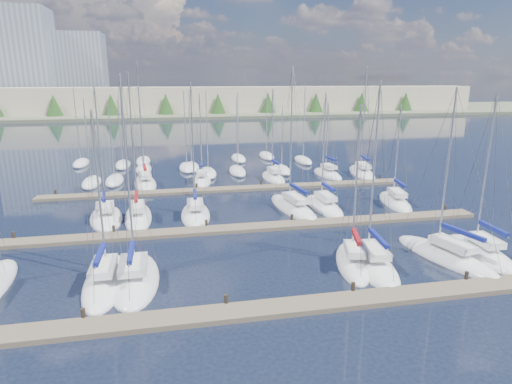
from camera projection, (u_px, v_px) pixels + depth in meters
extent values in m
plane|color=#181F31|center=(208.00, 150.00, 80.23)|extent=(400.00, 400.00, 0.00)
cube|color=#6B5E4C|center=(295.00, 306.00, 25.23)|extent=(44.00, 1.80, 0.35)
cylinder|color=#2D261C|center=(84.00, 317.00, 23.79)|extent=(0.26, 0.26, 1.10)
cylinder|color=#2D261C|center=(226.00, 303.00, 25.30)|extent=(0.26, 0.26, 1.10)
cylinder|color=#2D261C|center=(353.00, 291.00, 26.80)|extent=(0.26, 0.26, 1.10)
cylinder|color=#2D261C|center=(466.00, 279.00, 28.30)|extent=(0.26, 0.26, 1.10)
cube|color=#6B5E4C|center=(252.00, 228.00, 38.50)|extent=(44.00, 1.80, 0.35)
cylinder|color=#2D261C|center=(14.00, 238.00, 35.56)|extent=(0.26, 0.26, 1.10)
cylinder|color=#2D261C|center=(114.00, 232.00, 37.06)|extent=(0.26, 0.26, 1.10)
cylinder|color=#2D261C|center=(206.00, 226.00, 38.56)|extent=(0.26, 0.26, 1.10)
cylinder|color=#2D261C|center=(292.00, 220.00, 40.06)|extent=(0.26, 0.26, 1.10)
cylinder|color=#2D261C|center=(371.00, 215.00, 41.57)|extent=(0.26, 0.26, 1.10)
cylinder|color=#2D261C|center=(445.00, 210.00, 43.07)|extent=(0.26, 0.26, 1.10)
cube|color=#6B5E4C|center=(230.00, 189.00, 51.76)|extent=(44.00, 1.80, 0.35)
cylinder|color=#2D261C|center=(56.00, 195.00, 48.82)|extent=(0.26, 0.26, 1.10)
cylinder|color=#2D261C|center=(128.00, 191.00, 50.32)|extent=(0.26, 0.26, 1.10)
cylinder|color=#2D261C|center=(197.00, 188.00, 51.83)|extent=(0.26, 0.26, 1.10)
cylinder|color=#2D261C|center=(261.00, 185.00, 53.33)|extent=(0.26, 0.26, 1.10)
cylinder|color=#2D261C|center=(322.00, 182.00, 54.83)|extent=(0.26, 0.26, 1.10)
cylinder|color=#2D261C|center=(380.00, 179.00, 56.33)|extent=(0.26, 0.26, 1.10)
ellipsoid|color=white|center=(138.00, 218.00, 41.51)|extent=(2.98, 9.05, 1.60)
cube|color=silver|center=(137.00, 206.00, 40.75)|extent=(1.55, 3.19, 0.50)
cylinder|color=#9EA0A5|center=(133.00, 141.00, 40.26)|extent=(0.14, 0.14, 12.66)
cylinder|color=#9EA0A5|center=(136.00, 198.00, 39.81)|extent=(0.29, 3.75, 0.10)
cube|color=maroon|center=(136.00, 196.00, 39.78)|extent=(0.47, 3.46, 0.30)
ellipsoid|color=white|center=(106.00, 282.00, 28.47)|extent=(2.75, 8.75, 1.60)
cube|color=black|center=(106.00, 282.00, 28.47)|extent=(1.43, 4.20, 0.12)
cube|color=silver|center=(103.00, 267.00, 27.72)|extent=(1.50, 3.07, 0.50)
cylinder|color=#9EA0A5|center=(99.00, 190.00, 27.54)|extent=(0.14, 0.14, 10.22)
cylinder|color=#9EA0A5|center=(100.00, 256.00, 26.79)|extent=(0.12, 3.67, 0.10)
cube|color=navy|center=(100.00, 254.00, 26.76)|extent=(0.32, 3.38, 0.30)
ellipsoid|color=white|center=(135.00, 280.00, 28.74)|extent=(3.34, 8.65, 1.60)
cube|color=silver|center=(133.00, 265.00, 28.00)|extent=(1.81, 3.04, 0.50)
cylinder|color=#9EA0A5|center=(127.00, 173.00, 27.52)|extent=(0.14, 0.14, 12.39)
cylinder|color=#9EA0A5|center=(131.00, 254.00, 27.08)|extent=(0.15, 3.62, 0.10)
cube|color=navy|center=(131.00, 252.00, 27.05)|extent=(0.35, 3.33, 0.30)
ellipsoid|color=white|center=(395.00, 203.00, 46.36)|extent=(3.85, 8.28, 1.60)
cube|color=silver|center=(397.00, 193.00, 45.64)|extent=(1.83, 2.99, 0.50)
cylinder|color=#9EA0A5|center=(397.00, 150.00, 45.49)|extent=(0.14, 0.14, 9.42)
cylinder|color=#9EA0A5|center=(400.00, 184.00, 44.75)|extent=(0.70, 3.31, 0.10)
cube|color=navy|center=(400.00, 183.00, 44.72)|extent=(0.84, 3.08, 0.30)
ellipsoid|color=white|center=(327.00, 175.00, 59.79)|extent=(3.27, 7.34, 1.60)
cube|color=silver|center=(329.00, 166.00, 59.12)|extent=(1.64, 2.62, 0.50)
cylinder|color=#9EA0A5|center=(327.00, 136.00, 58.91)|extent=(0.14, 0.14, 8.74)
cylinder|color=#9EA0A5|center=(331.00, 160.00, 58.33)|extent=(0.43, 2.98, 0.10)
cube|color=navy|center=(331.00, 159.00, 58.30)|extent=(0.60, 2.76, 0.30)
ellipsoid|color=white|center=(202.00, 182.00, 55.75)|extent=(2.94, 6.49, 1.60)
cube|color=silver|center=(202.00, 173.00, 55.11)|extent=(1.48, 2.32, 0.50)
cylinder|color=#9EA0A5|center=(201.00, 134.00, 54.64)|extent=(0.14, 0.14, 10.27)
cylinder|color=#9EA0A5|center=(201.00, 166.00, 54.36)|extent=(0.38, 2.63, 0.10)
cube|color=navy|center=(201.00, 165.00, 54.33)|extent=(0.56, 2.45, 0.30)
ellipsoid|color=white|center=(353.00, 264.00, 31.25)|extent=(4.21, 7.71, 1.60)
cube|color=maroon|center=(353.00, 264.00, 31.25)|extent=(2.11, 3.73, 0.12)
cube|color=silver|center=(354.00, 249.00, 30.56)|extent=(1.91, 2.82, 0.50)
cylinder|color=#9EA0A5|center=(357.00, 179.00, 30.20)|extent=(0.14, 0.14, 10.41)
cylinder|color=#9EA0A5|center=(356.00, 238.00, 29.72)|extent=(0.94, 3.00, 0.10)
cube|color=maroon|center=(357.00, 237.00, 29.69)|extent=(1.06, 2.82, 0.30)
ellipsoid|color=white|center=(145.00, 184.00, 54.56)|extent=(3.63, 9.13, 1.60)
cube|color=black|center=(145.00, 184.00, 54.56)|extent=(1.85, 4.39, 0.12)
cube|color=silver|center=(145.00, 175.00, 53.81)|extent=(1.80, 3.25, 0.50)
cylinder|color=#9EA0A5|center=(141.00, 120.00, 53.13)|extent=(0.14, 0.14, 13.99)
cylinder|color=#9EA0A5|center=(145.00, 168.00, 52.88)|extent=(0.50, 3.72, 0.10)
cube|color=maroon|center=(145.00, 167.00, 52.85)|extent=(0.67, 3.45, 0.30)
ellipsoid|color=white|center=(445.00, 258.00, 32.28)|extent=(4.80, 9.75, 1.60)
cube|color=black|center=(445.00, 258.00, 32.28)|extent=(2.41, 4.71, 0.12)
cube|color=silver|center=(452.00, 244.00, 31.53)|extent=(2.19, 3.54, 0.50)
cylinder|color=#9EA0A5|center=(447.00, 168.00, 31.18)|extent=(0.14, 0.14, 11.49)
cylinder|color=#9EA0A5|center=(463.00, 234.00, 30.60)|extent=(1.04, 3.86, 0.10)
cube|color=navy|center=(463.00, 232.00, 30.57)|extent=(1.16, 3.60, 0.30)
ellipsoid|color=white|center=(371.00, 264.00, 31.17)|extent=(3.80, 9.01, 1.60)
cube|color=maroon|center=(371.00, 264.00, 31.17)|extent=(1.94, 4.34, 0.12)
cube|color=silver|center=(374.00, 250.00, 30.41)|extent=(1.89, 3.22, 0.50)
cylinder|color=#9EA0A5|center=(374.00, 168.00, 30.02)|extent=(0.14, 0.14, 11.97)
cylinder|color=#9EA0A5|center=(378.00, 240.00, 29.47)|extent=(0.52, 3.66, 0.10)
cube|color=navy|center=(379.00, 238.00, 29.44)|extent=(0.69, 3.39, 0.30)
ellipsoid|color=white|center=(362.00, 173.00, 60.74)|extent=(4.52, 10.01, 1.60)
cube|color=black|center=(362.00, 173.00, 60.74)|extent=(2.28, 4.82, 0.12)
cube|color=silver|center=(363.00, 165.00, 59.94)|extent=(2.14, 3.60, 0.50)
cylinder|color=#9EA0A5|center=(364.00, 117.00, 59.44)|extent=(0.14, 0.14, 13.68)
cylinder|color=#9EA0A5|center=(365.00, 159.00, 58.92)|extent=(0.83, 4.01, 0.10)
cube|color=navy|center=(365.00, 158.00, 58.89)|extent=(0.97, 3.72, 0.30)
ellipsoid|color=white|center=(106.00, 219.00, 41.26)|extent=(4.07, 8.26, 1.60)
cube|color=black|center=(106.00, 219.00, 41.26)|extent=(2.07, 3.98, 0.12)
cube|color=silver|center=(105.00, 207.00, 40.56)|extent=(2.02, 2.97, 0.50)
cylinder|color=#9EA0A5|center=(100.00, 148.00, 40.08)|extent=(0.14, 0.14, 11.49)
cylinder|color=#9EA0A5|center=(104.00, 198.00, 39.71)|extent=(0.55, 3.31, 0.10)
cube|color=navy|center=(104.00, 197.00, 39.68)|extent=(0.71, 3.08, 0.30)
ellipsoid|color=white|center=(196.00, 215.00, 42.20)|extent=(3.13, 8.17, 1.60)
cube|color=maroon|center=(196.00, 215.00, 42.20)|extent=(1.62, 3.93, 0.12)
cube|color=silver|center=(195.00, 204.00, 41.48)|extent=(1.66, 2.88, 0.50)
cylinder|color=#9EA0A5|center=(193.00, 145.00, 41.03)|extent=(0.14, 0.14, 11.72)
cylinder|color=#9EA0A5|center=(195.00, 195.00, 40.59)|extent=(0.23, 3.39, 0.10)
cube|color=navy|center=(195.00, 194.00, 40.56)|extent=(0.42, 3.13, 0.30)
ellipsoid|color=white|center=(293.00, 209.00, 44.40)|extent=(4.09, 10.41, 1.60)
cube|color=silver|center=(295.00, 198.00, 43.60)|extent=(1.98, 3.72, 0.50)
cylinder|color=#9EA0A5|center=(291.00, 134.00, 43.15)|extent=(0.14, 0.14, 13.27)
cylinder|color=#9EA0A5|center=(299.00, 190.00, 42.59)|extent=(0.67, 4.23, 0.10)
cube|color=navy|center=(299.00, 189.00, 42.56)|extent=(0.82, 3.92, 0.30)
ellipsoid|color=white|center=(273.00, 179.00, 57.58)|extent=(2.77, 7.37, 1.60)
cube|color=maroon|center=(273.00, 179.00, 57.58)|extent=(1.43, 3.54, 0.12)
cube|color=silver|center=(274.00, 170.00, 56.90)|extent=(1.45, 2.60, 0.50)
cylinder|color=#9EA0A5|center=(273.00, 131.00, 56.47)|extent=(0.14, 0.14, 10.65)
cylinder|color=#9EA0A5|center=(275.00, 163.00, 56.08)|extent=(0.25, 3.05, 0.10)
cube|color=navy|center=(275.00, 162.00, 56.05)|extent=(0.43, 2.82, 0.30)
ellipsoid|color=white|center=(324.00, 207.00, 44.89)|extent=(2.92, 8.30, 1.60)
cube|color=black|center=(324.00, 207.00, 44.89)|extent=(1.51, 3.99, 0.12)
cube|color=silver|center=(326.00, 196.00, 44.17)|extent=(1.56, 2.92, 0.50)
cylinder|color=#9EA0A5|center=(324.00, 146.00, 43.86)|extent=(0.14, 0.14, 10.67)
cylinder|color=#9EA0A5|center=(329.00, 188.00, 43.27)|extent=(0.20, 3.46, 0.10)
cube|color=navy|center=(329.00, 187.00, 43.24)|extent=(0.39, 3.19, 0.30)
ellipsoid|color=white|center=(480.00, 254.00, 32.95)|extent=(3.08, 7.89, 1.60)
cube|color=silver|center=(486.00, 240.00, 32.25)|extent=(1.62, 2.79, 0.50)
cylinder|color=#9EA0A5|center=(487.00, 168.00, 31.82)|extent=(0.14, 0.14, 11.23)
cylinder|color=#9EA0A5|center=(493.00, 230.00, 31.38)|extent=(0.26, 3.27, 0.10)
cube|color=navy|center=(493.00, 228.00, 31.35)|extent=(0.44, 3.01, 0.30)
cylinder|color=#9EA0A5|center=(77.00, 123.00, 65.07)|extent=(0.12, 0.12, 11.20)
ellipsoid|color=white|center=(81.00, 164.00, 66.69)|extent=(2.20, 6.40, 1.40)
cylinder|color=#9EA0A5|center=(190.00, 129.00, 62.26)|extent=(0.12, 0.12, 10.14)
ellipsoid|color=white|center=(192.00, 168.00, 63.74)|extent=(2.20, 6.40, 1.40)
cylinder|color=#9EA0A5|center=(185.00, 128.00, 61.88)|extent=(0.12, 0.12, 10.49)
ellipsoid|color=white|center=(187.00, 168.00, 63.41)|extent=(2.20, 6.40, 1.40)
cylinder|color=#9EA0A5|center=(267.00, 123.00, 71.43)|extent=(0.12, 0.12, 10.06)
ellipsoid|color=white|center=(267.00, 156.00, 72.90)|extent=(2.20, 6.40, 1.40)
cylinder|color=#9EA0A5|center=(120.00, 130.00, 64.11)|extent=(0.12, 0.12, 9.39)
ellipsoid|color=white|center=(123.00, 165.00, 65.49)|extent=(2.20, 6.40, 1.40)
cylinder|color=#9EA0A5|center=(87.00, 139.00, 52.97)|extent=(0.12, 0.12, 9.85)
ellipsoid|color=white|center=(92.00, 183.00, 54.41)|extent=(2.20, 6.40, 1.40)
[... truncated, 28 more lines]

